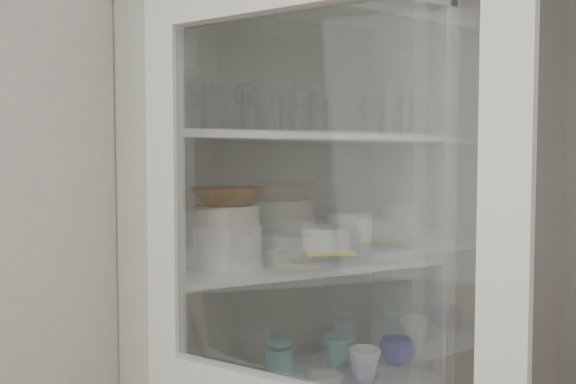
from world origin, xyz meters
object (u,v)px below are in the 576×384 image
goblet_1 (246,106)px  plate_stack_front (228,246)px  yellow_trivet (326,251)px  white_ramekin (326,238)px  mug_white (365,364)px  cream_bowl (228,215)px  pantry_cabinet (279,351)px  teal_jar (279,359)px  plate_stack_back (198,252)px  grey_bowl_stack (349,232)px  terracotta_bowl (228,196)px  glass_platter (326,255)px  mug_teal (338,351)px  goblet_3 (367,116)px  goblet_0 (192,108)px  goblet_2 (303,108)px  white_canister (181,378)px  mug_blue (396,351)px

goblet_1 → plate_stack_front: goblet_1 is taller
yellow_trivet → white_ramekin: bearing=0.0°
mug_white → yellow_trivet: bearing=173.1°
plate_stack_front → mug_white: bearing=-6.4°
cream_bowl → pantry_cabinet: bearing=27.1°
goblet_1 → teal_jar: bearing=-39.8°
plate_stack_back → grey_bowl_stack: (0.52, -0.08, 0.04)m
cream_bowl → terracotta_bowl: terracotta_bowl is taller
grey_bowl_stack → glass_platter: bearing=-157.2°
yellow_trivet → terracotta_bowl: bearing=-178.0°
mug_teal → plate_stack_front: bearing=170.3°
goblet_3 → grey_bowl_stack: size_ratio=1.05×
white_ramekin → teal_jar: (-0.13, 0.10, -0.41)m
white_ramekin → mug_teal: size_ratio=1.49×
goblet_0 → goblet_3: goblet_0 is taller
goblet_1 → cream_bowl: 0.41m
pantry_cabinet → goblet_2: pantry_cabinet is taller
white_canister → plate_stack_back: bearing=45.3°
goblet_2 → glass_platter: 0.50m
glass_platter → mug_white: (0.11, -0.06, -0.36)m
goblet_1 → yellow_trivet: size_ratio=1.20×
goblet_3 → plate_stack_front: bearing=-164.9°
mug_teal → white_canister: 0.58m
mug_blue → white_ramekin: bearing=178.0°
goblet_2 → goblet_3: bearing=5.0°
mug_white → white_canister: white_canister is taller
cream_bowl → terracotta_bowl: size_ratio=0.85×
goblet_0 → mug_blue: bearing=-11.4°
mug_white → mug_teal: bearing=116.3°
goblet_1 → mug_white: 0.93m
goblet_2 → terracotta_bowl: 0.46m
mug_blue → mug_teal: size_ratio=1.04×
plate_stack_back → mug_teal: bearing=-5.0°
white_canister → terracotta_bowl: bearing=-22.3°
goblet_3 → cream_bowl: size_ratio=0.83×
goblet_2 → mug_white: goblet_2 is taller
yellow_trivet → mug_teal: (0.10, 0.09, -0.37)m
plate_stack_back → goblet_3: bearing=2.0°
plate_stack_front → terracotta_bowl: size_ratio=0.94×
teal_jar → terracotta_bowl: bearing=-154.4°
goblet_3 → yellow_trivet: bearing=-149.7°
grey_bowl_stack → white_canister: grey_bowl_stack is taller
goblet_1 → glass_platter: size_ratio=0.60×
mug_blue → cream_bowl: bearing=178.6°
goblet_0 → mug_teal: bearing=-6.6°
goblet_0 → mug_teal: goblet_0 is taller
plate_stack_back → glass_platter: plate_stack_back is taller
plate_stack_back → mug_teal: size_ratio=1.95×
pantry_cabinet → white_canister: 0.37m
goblet_2 → white_canister: bearing=-169.4°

